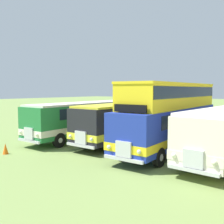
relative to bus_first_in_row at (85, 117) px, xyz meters
name	(u,v)px	position (x,y,z in m)	size (l,w,h in m)	color
ground_plane	(197,154)	(9.55, 0.34, -1.76)	(200.00, 200.00, 0.00)	#7A934C
bus_first_in_row	(85,117)	(0.00, 0.00, 0.00)	(2.97, 11.33, 2.99)	#237538
bus_second_in_row	(127,120)	(3.82, 0.66, 0.00)	(2.91, 10.31, 2.99)	black
bus_third_in_row	(171,113)	(7.63, 0.47, 0.72)	(3.14, 11.54, 4.49)	#1E339E
cone_near_end	(5,149)	(0.13, -7.26, -1.42)	(0.36, 0.36, 0.68)	orange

